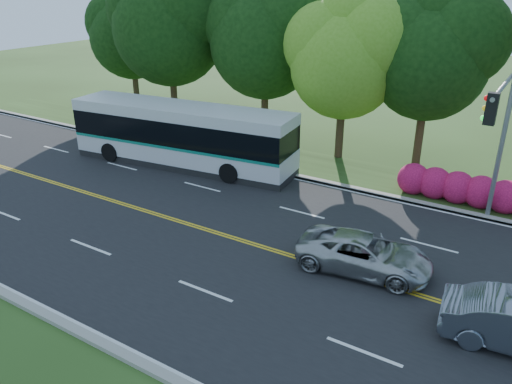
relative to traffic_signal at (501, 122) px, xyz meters
The scene contains 11 objects.
ground 9.65m from the traffic_signal, 140.23° to the right, with size 120.00×120.00×0.00m, color #2A4416.
road 9.65m from the traffic_signal, 140.23° to the right, with size 60.00×14.00×0.02m, color black.
curb_north 8.15m from the traffic_signal, 164.96° to the left, with size 60.00×0.30×0.15m, color gray.
curb_south 14.86m from the traffic_signal, 117.35° to the right, with size 60.00×0.30×0.15m, color gray.
grass_verge 8.74m from the traffic_signal, 151.03° to the left, with size 60.00×4.00×0.10m, color #2A4416.
lane_markings 9.71m from the traffic_signal, 140.63° to the right, with size 57.60×13.82×0.00m.
tree_row 13.61m from the traffic_signal, 150.00° to the left, with size 44.70×9.10×13.84m.
bougainvillea_hedge 4.86m from the traffic_signal, 75.94° to the left, with size 9.50×2.25×1.50m.
traffic_signal is the anchor object (origin of this frame).
transit_bus 15.61m from the traffic_signal, behind, with size 12.78×4.12×3.29m.
suv 7.02m from the traffic_signal, 121.78° to the right, with size 2.16×4.69×1.30m, color #AEB0B2.
Camera 1 is at (8.21, -14.33, 9.57)m, focal length 35.00 mm.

